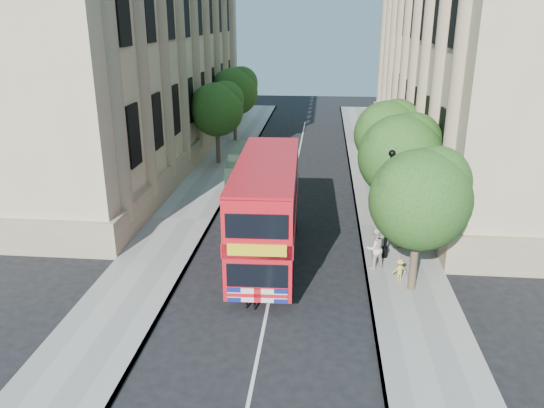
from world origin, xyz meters
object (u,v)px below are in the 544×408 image
(box_van, at_px, (248,175))
(woman_pedestrian, at_px, (375,248))
(police_constable, at_px, (251,287))
(lamp_post, at_px, (388,209))
(double_decker_bus, at_px, (267,207))

(box_van, relative_size, woman_pedestrian, 2.80)
(box_van, bearing_deg, police_constable, -82.98)
(lamp_post, relative_size, police_constable, 2.75)
(lamp_post, height_order, woman_pedestrian, lamp_post)
(double_decker_bus, bearing_deg, lamp_post, 2.25)
(lamp_post, distance_m, double_decker_bus, 5.51)
(box_van, relative_size, police_constable, 2.79)
(police_constable, distance_m, woman_pedestrian, 6.35)
(double_decker_bus, xyz_separation_m, box_van, (-2.16, 8.88, -1.10))
(box_van, xyz_separation_m, woman_pedestrian, (7.06, -9.63, -0.39))
(box_van, height_order, woman_pedestrian, box_van)
(double_decker_bus, xyz_separation_m, police_constable, (-0.15, -4.61, -1.61))
(lamp_post, xyz_separation_m, police_constable, (-5.65, -5.00, -1.57))
(double_decker_bus, bearing_deg, woman_pedestrian, -10.56)
(police_constable, bearing_deg, double_decker_bus, -80.91)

